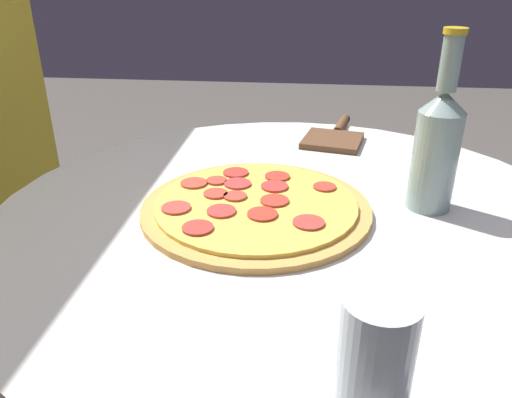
{
  "coord_description": "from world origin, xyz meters",
  "views": [
    {
      "loc": [
        -0.67,
        -0.02,
        1.03
      ],
      "look_at": [
        -0.01,
        0.06,
        0.71
      ],
      "focal_mm": 35.0,
      "sensor_mm": 36.0,
      "label": 1
    }
  ],
  "objects_px": {
    "beer_bottle": "(437,145)",
    "pizza_paddle": "(335,136)",
    "drinking_glass": "(375,357)",
    "pizza": "(255,206)"
  },
  "relations": [
    {
      "from": "beer_bottle",
      "to": "pizza_paddle",
      "type": "xyz_separation_m",
      "value": [
        0.31,
        0.13,
        -0.09
      ]
    },
    {
      "from": "pizza_paddle",
      "to": "drinking_glass",
      "type": "bearing_deg",
      "value": -167.44
    },
    {
      "from": "drinking_glass",
      "to": "beer_bottle",
      "type": "bearing_deg",
      "value": -17.44
    },
    {
      "from": "pizza",
      "to": "drinking_glass",
      "type": "height_order",
      "value": "drinking_glass"
    },
    {
      "from": "beer_bottle",
      "to": "pizza_paddle",
      "type": "distance_m",
      "value": 0.35
    },
    {
      "from": "pizza",
      "to": "beer_bottle",
      "type": "distance_m",
      "value": 0.28
    },
    {
      "from": "pizza_paddle",
      "to": "drinking_glass",
      "type": "relative_size",
      "value": 2.1
    },
    {
      "from": "beer_bottle",
      "to": "drinking_glass",
      "type": "bearing_deg",
      "value": 162.56
    },
    {
      "from": "pizza_paddle",
      "to": "drinking_glass",
      "type": "height_order",
      "value": "drinking_glass"
    },
    {
      "from": "beer_bottle",
      "to": "pizza_paddle",
      "type": "height_order",
      "value": "beer_bottle"
    }
  ]
}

